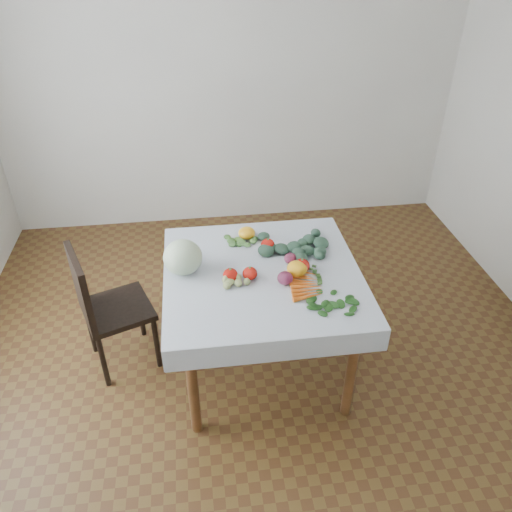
# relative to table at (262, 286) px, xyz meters

# --- Properties ---
(ground) EXTENTS (4.00, 4.00, 0.00)m
(ground) POSITION_rel_table_xyz_m (0.00, 0.00, -0.65)
(ground) COLOR brown
(back_wall) EXTENTS (4.00, 0.04, 2.70)m
(back_wall) POSITION_rel_table_xyz_m (0.00, 2.00, 0.70)
(back_wall) COLOR silver
(back_wall) RESTS_ON ground
(table) EXTENTS (1.00, 1.00, 0.75)m
(table) POSITION_rel_table_xyz_m (0.00, 0.00, 0.00)
(table) COLOR brown
(table) RESTS_ON ground
(tablecloth) EXTENTS (1.12, 1.12, 0.01)m
(tablecloth) POSITION_rel_table_xyz_m (0.00, 0.00, 0.10)
(tablecloth) COLOR silver
(tablecloth) RESTS_ON table
(chair) EXTENTS (0.51, 0.51, 0.88)m
(chair) POSITION_rel_table_xyz_m (-0.96, 0.16, -0.15)
(chair) COLOR black
(chair) RESTS_ON ground
(cabbage) EXTENTS (0.28, 0.28, 0.20)m
(cabbage) POSITION_rel_table_xyz_m (-0.45, 0.07, 0.20)
(cabbage) COLOR beige
(cabbage) RESTS_ON tablecloth
(tomato_a) EXTENTS (0.10, 0.10, 0.07)m
(tomato_a) POSITION_rel_table_xyz_m (0.07, 0.23, 0.14)
(tomato_a) COLOR red
(tomato_a) RESTS_ON tablecloth
(tomato_b) EXTENTS (0.09, 0.09, 0.07)m
(tomato_b) POSITION_rel_table_xyz_m (-0.08, -0.05, 0.14)
(tomato_b) COLOR red
(tomato_b) RESTS_ON tablecloth
(tomato_c) EXTENTS (0.11, 0.11, 0.07)m
(tomato_c) POSITION_rel_table_xyz_m (-0.19, -0.05, 0.14)
(tomato_c) COLOR red
(tomato_c) RESTS_ON tablecloth
(tomato_d) EXTENTS (0.12, 0.12, 0.08)m
(tomato_d) POSITION_rel_table_xyz_m (0.22, -0.02, 0.14)
(tomato_d) COLOR red
(tomato_d) RESTS_ON tablecloth
(heirloom_back) EXTENTS (0.12, 0.12, 0.07)m
(heirloom_back) POSITION_rel_table_xyz_m (-0.05, 0.38, 0.14)
(heirloom_back) COLOR #F8AC1A
(heirloom_back) RESTS_ON tablecloth
(heirloom_front) EXTENTS (0.14, 0.14, 0.08)m
(heirloom_front) POSITION_rel_table_xyz_m (0.19, -0.04, 0.14)
(heirloom_front) COLOR #F8AC1A
(heirloom_front) RESTS_ON tablecloth
(onion_a) EXTENTS (0.11, 0.11, 0.07)m
(onion_a) POSITION_rel_table_xyz_m (0.11, -0.12, 0.14)
(onion_a) COLOR #4E1639
(onion_a) RESTS_ON tablecloth
(onion_b) EXTENTS (0.10, 0.10, 0.06)m
(onion_b) POSITION_rel_table_xyz_m (0.18, 0.07, 0.13)
(onion_b) COLOR #4E1639
(onion_b) RESTS_ON tablecloth
(tomatillo_cluster) EXTENTS (0.14, 0.10, 0.04)m
(tomatillo_cluster) POSITION_rel_table_xyz_m (-0.16, -0.08, 0.12)
(tomatillo_cluster) COLOR #A3B166
(tomatillo_cluster) RESTS_ON tablecloth
(carrot_bunch) EXTENTS (0.18, 0.31, 0.03)m
(carrot_bunch) POSITION_rel_table_xyz_m (0.21, -0.16, 0.12)
(carrot_bunch) COLOR #FE5A1C
(carrot_bunch) RESTS_ON tablecloth
(kale_bunch) EXTENTS (0.40, 0.30, 0.05)m
(kale_bunch) POSITION_rel_table_xyz_m (0.22, 0.21, 0.13)
(kale_bunch) COLOR #31513A
(kale_bunch) RESTS_ON tablecloth
(basil_bunch) EXTENTS (0.28, 0.22, 0.01)m
(basil_bunch) POSITION_rel_table_xyz_m (0.31, -0.33, 0.11)
(basil_bunch) COLOR #1F4A17
(basil_bunch) RESTS_ON tablecloth
(dill_bunch) EXTENTS (0.21, 0.17, 0.02)m
(dill_bunch) POSITION_rel_table_xyz_m (-0.10, 0.35, 0.11)
(dill_bunch) COLOR #51883E
(dill_bunch) RESTS_ON tablecloth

